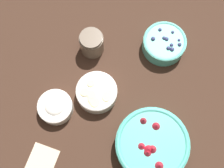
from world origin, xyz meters
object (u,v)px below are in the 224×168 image
bowl_strawberries (152,144)px  bowl_cream (55,107)px  bowl_blueberries (164,43)px  bowl_bananas (97,92)px  jar_chocolate (92,43)px

bowl_strawberries → bowl_cream: (-0.04, 0.34, -0.01)m
bowl_strawberries → bowl_cream: bowl_strawberries is taller
bowl_strawberries → bowl_blueberries: size_ratio=1.54×
bowl_blueberries → bowl_bananas: bearing=156.4°
bowl_bananas → jar_chocolate: jar_chocolate is taller
bowl_blueberries → jar_chocolate: 0.26m
bowl_strawberries → bowl_cream: 0.35m
bowl_strawberries → bowl_bananas: 0.26m
bowl_bananas → bowl_strawberries: bearing=-105.4°
bowl_strawberries → bowl_blueberries: bearing=19.7°
bowl_blueberries → jar_chocolate: (-0.13, 0.23, 0.01)m
bowl_strawberries → bowl_blueberries: bowl_strawberries is taller
bowl_blueberries → jar_chocolate: bearing=120.1°
bowl_bananas → bowl_cream: bearing=138.9°
bowl_strawberries → jar_chocolate: (0.22, 0.35, 0.00)m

